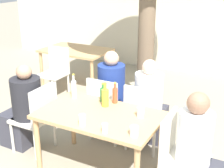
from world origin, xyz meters
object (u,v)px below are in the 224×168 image
object	(u,v)px
patio_chair_2	(106,106)
person_seated_0	(23,111)
soda_bottle_2	(115,95)
oil_cruet_1	(105,97)
drinking_glass_3	(82,120)
dining_table_back	(76,54)
drinking_glass_1	(105,128)
patio_chair_3	(144,114)
dining_table_front	(99,121)
person_seated_2	(114,97)
patio_chair_0	(37,115)
water_bottle_3	(74,89)
patio_chair_1	(178,152)
drinking_glass_0	(134,131)
patio_chair_4	(56,69)
green_bottle_0	(103,94)
person_seated_3	(150,106)
person_seated_1	(202,157)
drinking_glass_2	(141,112)

from	to	relation	value
patio_chair_2	person_seated_0	size ratio (longest dim) A/B	0.78
soda_bottle_2	oil_cruet_1	bearing A→B (deg)	-112.72
soda_bottle_2	drinking_glass_3	xyz separation A→B (m)	(-0.03, -0.66, -0.04)
dining_table_back	drinking_glass_1	bearing A→B (deg)	-51.09
patio_chair_3	person_seated_0	xyz separation A→B (m)	(-1.41, -0.64, 0.01)
dining_table_front	oil_cruet_1	bearing A→B (deg)	100.72
person_seated_0	soda_bottle_2	distance (m)	1.25
person_seated_2	drinking_glass_1	world-z (taller)	person_seated_2
patio_chair_0	water_bottle_3	bearing A→B (deg)	120.59
patio_chair_0	drinking_glass_1	size ratio (longest dim) A/B	9.55
patio_chair_1	person_seated_0	distance (m)	2.04
person_seated_2	drinking_glass_0	distance (m)	1.41
patio_chair_4	green_bottle_0	xyz separation A→B (m)	(1.72, -1.29, 0.31)
patio_chair_4	soda_bottle_2	xyz separation A→B (m)	(1.87, -1.27, 0.32)
dining_table_front	dining_table_back	distance (m)	2.93
person_seated_3	person_seated_0	bearing A→B (deg)	31.88
person_seated_2	drinking_glass_1	bearing A→B (deg)	113.59
dining_table_back	person_seated_1	distance (m)	3.76
dining_table_back	drinking_glass_3	size ratio (longest dim) A/B	10.53
dining_table_front	soda_bottle_2	size ratio (longest dim) A/B	5.18
person_seated_2	patio_chair_2	bearing A→B (deg)	90.00
drinking_glass_3	patio_chair_2	bearing A→B (deg)	104.90
patio_chair_0	person_seated_0	xyz separation A→B (m)	(-0.23, -0.00, 0.01)
patio_chair_0	oil_cruet_1	xyz separation A→B (m)	(0.87, 0.21, 0.33)
dining_table_front	patio_chair_4	distance (m)	2.46
patio_chair_3	drinking_glass_3	distance (m)	1.04
person_seated_0	green_bottle_0	xyz separation A→B (m)	(1.00, 0.32, 0.30)
oil_cruet_1	patio_chair_4	bearing A→B (deg)	142.17
person_seated_1	patio_chair_2	bearing A→B (deg)	65.49
dining_table_front	person_seated_3	distance (m)	0.92
dining_table_front	oil_cruet_1	world-z (taller)	oil_cruet_1
person_seated_0	oil_cruet_1	size ratio (longest dim) A/B	3.97
person_seated_0	oil_cruet_1	world-z (taller)	person_seated_0
person_seated_3	soda_bottle_2	world-z (taller)	person_seated_3
person_seated_2	drinking_glass_3	size ratio (longest dim) A/B	9.98
person_seated_3	soda_bottle_2	size ratio (longest dim) A/B	4.57
dining_table_front	green_bottle_0	world-z (taller)	green_bottle_0
soda_bottle_2	water_bottle_3	size ratio (longest dim) A/B	0.84
patio_chair_1	oil_cruet_1	distance (m)	1.02
drinking_glass_0	patio_chair_1	bearing A→B (deg)	35.37
dining_table_back	patio_chair_0	size ratio (longest dim) A/B	1.44
patio_chair_3	water_bottle_3	distance (m)	0.93
green_bottle_0	drinking_glass_2	bearing A→B (deg)	-17.78
drinking_glass_0	drinking_glass_3	bearing A→B (deg)	-173.97
drinking_glass_1	drinking_glass_2	size ratio (longest dim) A/B	0.87
drinking_glass_0	person_seated_2	bearing A→B (deg)	125.40
person_seated_1	person_seated_2	world-z (taller)	person_seated_2
person_seated_2	water_bottle_3	bearing A→B (deg)	70.18
patio_chair_1	patio_chair_4	size ratio (longest dim) A/B	1.00
patio_chair_2	drinking_glass_2	bearing A→B (deg)	144.48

